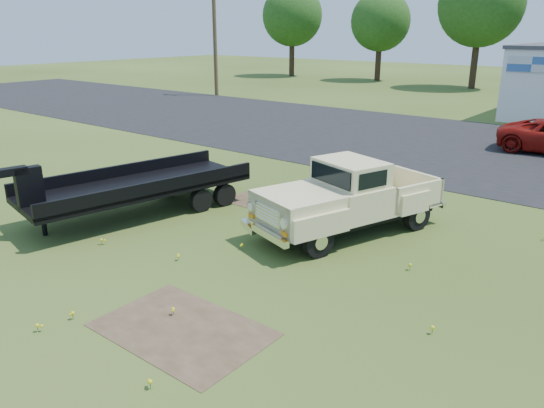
{
  "coord_description": "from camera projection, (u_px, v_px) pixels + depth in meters",
  "views": [
    {
      "loc": [
        7.8,
        -8.37,
        5.03
      ],
      "look_at": [
        0.32,
        1.0,
        1.04
      ],
      "focal_mm": 35.0,
      "sensor_mm": 36.0,
      "label": 1
    }
  ],
  "objects": [
    {
      "name": "treeline_b",
      "position": [
        381.0,
        21.0,
        51.69
      ],
      "size": [
        5.76,
        5.76,
        8.57
      ],
      "color": "#322217",
      "rests_on": "ground"
    },
    {
      "name": "treeline_a",
      "position": [
        292.0,
        16.0,
        56.67
      ],
      "size": [
        6.4,
        6.4,
        9.52
      ],
      "color": "#322217",
      "rests_on": "ground"
    },
    {
      "name": "flatbed_trailer",
      "position": [
        136.0,
        182.0,
        14.85
      ],
      "size": [
        3.6,
        7.21,
        1.88
      ],
      "primitive_type": null,
      "rotation": [
        0.0,
        0.0,
        -0.2
      ],
      "color": "black",
      "rests_on": "ground"
    },
    {
      "name": "dirt_patch_a",
      "position": [
        182.0,
        330.0,
        9.3
      ],
      "size": [
        3.0,
        2.0,
        0.01
      ],
      "primitive_type": "cube",
      "color": "#433424",
      "rests_on": "ground"
    },
    {
      "name": "ground",
      "position": [
        235.0,
        254.0,
        12.41
      ],
      "size": [
        140.0,
        140.0,
        0.0
      ],
      "primitive_type": "plane",
      "color": "#324817",
      "rests_on": "ground"
    },
    {
      "name": "asphalt_lot",
      "position": [
        462.0,
        147.0,
        23.54
      ],
      "size": [
        90.0,
        14.0,
        0.02
      ],
      "primitive_type": "cube",
      "color": "black",
      "rests_on": "ground"
    },
    {
      "name": "dirt_patch_b",
      "position": [
        264.0,
        201.0,
        16.19
      ],
      "size": [
        2.2,
        1.6,
        0.01
      ],
      "primitive_type": "cube",
      "color": "#433424",
      "rests_on": "ground"
    },
    {
      "name": "vintage_pickup_truck",
      "position": [
        349.0,
        197.0,
        13.45
      ],
      "size": [
        3.64,
        5.67,
        1.92
      ],
      "primitive_type": null,
      "rotation": [
        0.0,
        0.0,
        -0.33
      ],
      "color": "beige",
      "rests_on": "ground"
    },
    {
      "name": "treeline_c",
      "position": [
        481.0,
        4.0,
        44.26
      ],
      "size": [
        7.04,
        7.04,
        10.47
      ],
      "color": "#322217",
      "rests_on": "ground"
    },
    {
      "name": "utility_pole_west",
      "position": [
        215.0,
        34.0,
        40.3
      ],
      "size": [
        1.6,
        0.3,
        9.0
      ],
      "color": "#443520",
      "rests_on": "ground"
    }
  ]
}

